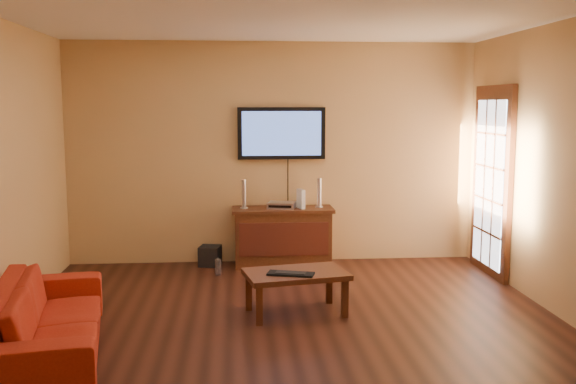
{
  "coord_description": "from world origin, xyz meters",
  "views": [
    {
      "loc": [
        -0.44,
        -5.36,
        1.94
      ],
      "look_at": [
        0.05,
        0.8,
        1.1
      ],
      "focal_mm": 40.0,
      "sensor_mm": 36.0,
      "label": 1
    }
  ],
  "objects": [
    {
      "name": "ground_plane",
      "position": [
        0.0,
        0.0,
        0.0
      ],
      "size": [
        5.0,
        5.0,
        0.0
      ],
      "primitive_type": "plane",
      "color": "black",
      "rests_on": "ground"
    },
    {
      "name": "room_walls",
      "position": [
        0.0,
        0.62,
        1.69
      ],
      "size": [
        5.0,
        5.0,
        5.0
      ],
      "color": "tan",
      "rests_on": "ground"
    },
    {
      "name": "french_door",
      "position": [
        2.46,
        1.7,
        1.05
      ],
      "size": [
        0.07,
        1.02,
        2.22
      ],
      "color": "#3E1C0E",
      "rests_on": "ground"
    },
    {
      "name": "media_console",
      "position": [
        0.1,
        2.26,
        0.36
      ],
      "size": [
        1.22,
        0.47,
        0.7
      ],
      "color": "#3E1C0E",
      "rests_on": "ground"
    },
    {
      "name": "television",
      "position": [
        0.1,
        2.45,
        1.6
      ],
      "size": [
        1.07,
        0.08,
        0.63
      ],
      "color": "black",
      "rests_on": "ground"
    },
    {
      "name": "coffee_table",
      "position": [
        0.1,
        0.43,
        0.34
      ],
      "size": [
        1.02,
        0.73,
        0.4
      ],
      "color": "#3E1C0E",
      "rests_on": "ground"
    },
    {
      "name": "sofa",
      "position": [
        -1.92,
        -0.42,
        0.38
      ],
      "size": [
        0.92,
        2.04,
        0.77
      ],
      "primitive_type": "imported",
      "rotation": [
        0.0,
        0.0,
        1.75
      ],
      "color": "#A52412",
      "rests_on": "ground"
    },
    {
      "name": "speaker_left",
      "position": [
        -0.36,
        2.27,
        0.87
      ],
      "size": [
        0.1,
        0.1,
        0.35
      ],
      "color": "silver",
      "rests_on": "media_console"
    },
    {
      "name": "speaker_right",
      "position": [
        0.55,
        2.29,
        0.87
      ],
      "size": [
        0.1,
        0.1,
        0.35
      ],
      "color": "silver",
      "rests_on": "media_console"
    },
    {
      "name": "av_receiver",
      "position": [
        0.09,
        2.25,
        0.74
      ],
      "size": [
        0.37,
        0.3,
        0.07
      ],
      "primitive_type": "cube",
      "rotation": [
        0.0,
        0.0,
        -0.26
      ],
      "color": "silver",
      "rests_on": "media_console"
    },
    {
      "name": "game_console",
      "position": [
        0.32,
        2.23,
        0.82
      ],
      "size": [
        0.09,
        0.17,
        0.23
      ],
      "primitive_type": "cube",
      "rotation": [
        0.0,
        0.0,
        0.3
      ],
      "color": "white",
      "rests_on": "media_console"
    },
    {
      "name": "subwoofer",
      "position": [
        -0.78,
        2.3,
        0.12
      ],
      "size": [
        0.29,
        0.29,
        0.24
      ],
      "primitive_type": "cube",
      "rotation": [
        0.0,
        0.0,
        -0.22
      ],
      "color": "black",
      "rests_on": "ground"
    },
    {
      "name": "bottle",
      "position": [
        -0.67,
        1.87,
        0.09
      ],
      "size": [
        0.07,
        0.07,
        0.2
      ],
      "color": "white",
      "rests_on": "ground"
    },
    {
      "name": "keyboard",
      "position": [
        0.04,
        0.32,
        0.41
      ],
      "size": [
        0.45,
        0.27,
        0.03
      ],
      "color": "black",
      "rests_on": "coffee_table"
    }
  ]
}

